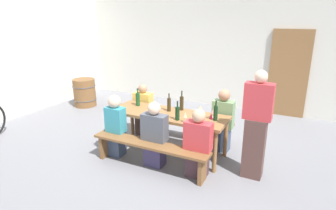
{
  "coord_description": "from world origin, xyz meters",
  "views": [
    {
      "loc": [
        2.12,
        -4.2,
        2.39
      ],
      "look_at": [
        0.0,
        0.0,
        0.9
      ],
      "focal_mm": 30.21,
      "sensor_mm": 36.0,
      "label": 1
    }
  ],
  "objects_px": {
    "wine_barrel": "(85,93)",
    "seated_guest_near_2": "(198,145)",
    "wine_bottle_3": "(177,113)",
    "seated_guest_near_1": "(155,136)",
    "wine_bottle_0": "(182,103)",
    "standing_host": "(256,128)",
    "tasting_table": "(168,117)",
    "seated_guest_far_0": "(143,111)",
    "bench_near": "(149,148)",
    "bench_far": "(183,122)",
    "wine_bottle_2": "(138,99)",
    "wine_glass_2": "(200,108)",
    "seated_guest_far_1": "(223,122)",
    "wine_glass_1": "(213,112)",
    "seated_guest_near_0": "(116,127)",
    "wine_glass_0": "(211,116)",
    "wine_bottle_4": "(216,113)",
    "wooden_door": "(288,74)",
    "wine_glass_3": "(185,115)",
    "wine_bottle_1": "(169,104)"
  },
  "relations": [
    {
      "from": "tasting_table",
      "to": "seated_guest_far_0",
      "type": "distance_m",
      "value": 0.99
    },
    {
      "from": "bench_far",
      "to": "seated_guest_far_0",
      "type": "height_order",
      "value": "seated_guest_far_0"
    },
    {
      "from": "wine_bottle_3",
      "to": "wine_glass_2",
      "type": "relative_size",
      "value": 1.75
    },
    {
      "from": "seated_guest_near_1",
      "to": "wine_bottle_4",
      "type": "bearing_deg",
      "value": -57.04
    },
    {
      "from": "wine_bottle_1",
      "to": "wine_bottle_4",
      "type": "relative_size",
      "value": 0.98
    },
    {
      "from": "seated_guest_near_1",
      "to": "wine_barrel",
      "type": "bearing_deg",
      "value": 59.16
    },
    {
      "from": "seated_guest_near_0",
      "to": "seated_guest_near_2",
      "type": "distance_m",
      "value": 1.53
    },
    {
      "from": "wine_glass_0",
      "to": "wine_glass_1",
      "type": "relative_size",
      "value": 1.14
    },
    {
      "from": "wine_bottle_4",
      "to": "wine_glass_2",
      "type": "height_order",
      "value": "wine_bottle_4"
    },
    {
      "from": "bench_far",
      "to": "wine_glass_3",
      "type": "height_order",
      "value": "wine_glass_3"
    },
    {
      "from": "wine_bottle_2",
      "to": "wine_glass_0",
      "type": "distance_m",
      "value": 1.55
    },
    {
      "from": "wine_bottle_4",
      "to": "seated_guest_far_1",
      "type": "height_order",
      "value": "seated_guest_far_1"
    },
    {
      "from": "bench_near",
      "to": "wine_glass_1",
      "type": "height_order",
      "value": "wine_glass_1"
    },
    {
      "from": "bench_far",
      "to": "wine_bottle_0",
      "type": "relative_size",
      "value": 5.62
    },
    {
      "from": "wine_bottle_2",
      "to": "wine_bottle_3",
      "type": "relative_size",
      "value": 1.05
    },
    {
      "from": "wine_glass_3",
      "to": "seated_guest_near_1",
      "type": "bearing_deg",
      "value": -151.25
    },
    {
      "from": "seated_guest_near_0",
      "to": "wine_barrel",
      "type": "distance_m",
      "value": 3.23
    },
    {
      "from": "wine_glass_0",
      "to": "seated_guest_near_2",
      "type": "bearing_deg",
      "value": -98.41
    },
    {
      "from": "seated_guest_far_1",
      "to": "wine_barrel",
      "type": "relative_size",
      "value": 1.55
    },
    {
      "from": "wine_bottle_3",
      "to": "tasting_table",
      "type": "bearing_deg",
      "value": 140.97
    },
    {
      "from": "bench_far",
      "to": "wine_bottle_2",
      "type": "bearing_deg",
      "value": -142.89
    },
    {
      "from": "wine_glass_2",
      "to": "wine_barrel",
      "type": "height_order",
      "value": "wine_glass_2"
    },
    {
      "from": "wine_bottle_3",
      "to": "wine_glass_0",
      "type": "distance_m",
      "value": 0.55
    },
    {
      "from": "bench_far",
      "to": "wine_glass_1",
      "type": "relative_size",
      "value": 13.79
    },
    {
      "from": "wine_glass_3",
      "to": "tasting_table",
      "type": "bearing_deg",
      "value": 148.05
    },
    {
      "from": "standing_host",
      "to": "wine_barrel",
      "type": "xyz_separation_m",
      "value": [
        -4.84,
        1.61,
        -0.43
      ]
    },
    {
      "from": "bench_near",
      "to": "seated_guest_near_0",
      "type": "relative_size",
      "value": 1.81
    },
    {
      "from": "tasting_table",
      "to": "bench_near",
      "type": "height_order",
      "value": "tasting_table"
    },
    {
      "from": "seated_guest_far_1",
      "to": "wine_barrel",
      "type": "distance_m",
      "value": 4.27
    },
    {
      "from": "bench_near",
      "to": "wine_bottle_1",
      "type": "height_order",
      "value": "wine_bottle_1"
    },
    {
      "from": "wine_barrel",
      "to": "wine_bottle_2",
      "type": "bearing_deg",
      "value": -27.22
    },
    {
      "from": "wine_bottle_3",
      "to": "wine_glass_1",
      "type": "bearing_deg",
      "value": 38.63
    },
    {
      "from": "tasting_table",
      "to": "seated_guest_far_0",
      "type": "bearing_deg",
      "value": 148.24
    },
    {
      "from": "wine_bottle_4",
      "to": "seated_guest_near_2",
      "type": "distance_m",
      "value": 0.66
    },
    {
      "from": "bench_near",
      "to": "seated_guest_near_2",
      "type": "xyz_separation_m",
      "value": [
        0.77,
        0.15,
        0.16
      ]
    },
    {
      "from": "seated_guest_near_1",
      "to": "seated_guest_near_2",
      "type": "xyz_separation_m",
      "value": [
        0.75,
        -0.0,
        -0.0
      ]
    },
    {
      "from": "wine_glass_1",
      "to": "seated_guest_near_2",
      "type": "distance_m",
      "value": 0.75
    },
    {
      "from": "tasting_table",
      "to": "seated_guest_far_1",
      "type": "height_order",
      "value": "seated_guest_far_1"
    },
    {
      "from": "wine_bottle_3",
      "to": "seated_guest_near_1",
      "type": "bearing_deg",
      "value": -134.78
    },
    {
      "from": "wine_glass_2",
      "to": "seated_guest_far_1",
      "type": "height_order",
      "value": "seated_guest_far_1"
    },
    {
      "from": "wooden_door",
      "to": "wine_bottle_2",
      "type": "bearing_deg",
      "value": -128.9
    },
    {
      "from": "wine_bottle_0",
      "to": "standing_host",
      "type": "bearing_deg",
      "value": -16.32
    },
    {
      "from": "wine_bottle_4",
      "to": "seated_guest_near_0",
      "type": "bearing_deg",
      "value": -161.37
    },
    {
      "from": "wine_bottle_4",
      "to": "bench_near",
      "type": "bearing_deg",
      "value": -140.87
    },
    {
      "from": "wine_bottle_0",
      "to": "wine_barrel",
      "type": "relative_size",
      "value": 0.48
    },
    {
      "from": "wooden_door",
      "to": "wine_glass_2",
      "type": "height_order",
      "value": "wooden_door"
    },
    {
      "from": "wine_glass_3",
      "to": "seated_guest_far_1",
      "type": "distance_m",
      "value": 0.94
    },
    {
      "from": "wine_barrel",
      "to": "seated_guest_near_2",
      "type": "bearing_deg",
      "value": -25.95
    },
    {
      "from": "wine_glass_2",
      "to": "wooden_door",
      "type": "bearing_deg",
      "value": 68.86
    },
    {
      "from": "bench_near",
      "to": "wine_barrel",
      "type": "height_order",
      "value": "wine_barrel"
    }
  ]
}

